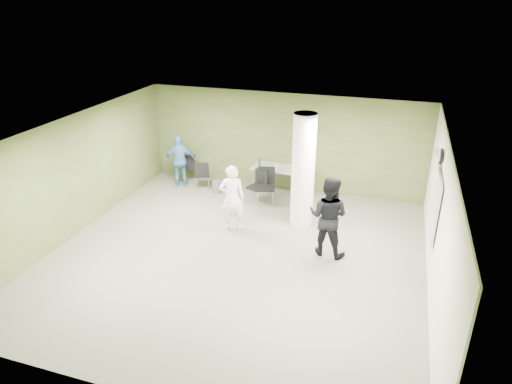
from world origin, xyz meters
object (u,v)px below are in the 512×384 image
(woman_white, at_px, (232,198))
(chair_back_left, at_px, (189,165))
(man_black, at_px, (328,216))
(folding_table, at_px, (281,169))
(man_blue, at_px, (180,161))

(woman_white, bearing_deg, chair_back_left, -68.92)
(woman_white, bearing_deg, man_black, 147.79)
(man_black, bearing_deg, folding_table, -48.46)
(woman_white, xyz_separation_m, man_blue, (-2.37, 2.02, -0.03))
(woman_white, distance_m, man_black, 2.41)
(man_blue, bearing_deg, folding_table, 164.21)
(chair_back_left, height_order, man_black, man_black)
(folding_table, distance_m, chair_back_left, 2.88)
(man_black, height_order, man_blue, man_black)
(chair_back_left, xyz_separation_m, man_black, (4.67, -2.84, 0.39))
(folding_table, relative_size, man_blue, 1.07)
(folding_table, xyz_separation_m, man_blue, (-2.94, -0.38, 0.06))
(woman_white, height_order, man_blue, woman_white)
(folding_table, bearing_deg, woman_white, -100.22)
(chair_back_left, xyz_separation_m, man_blue, (-0.07, -0.41, 0.28))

